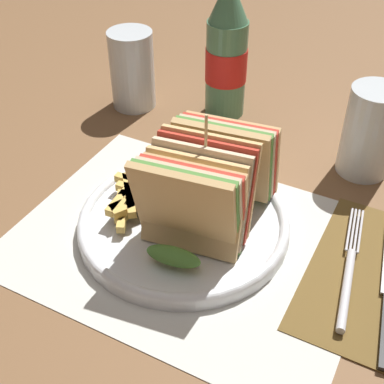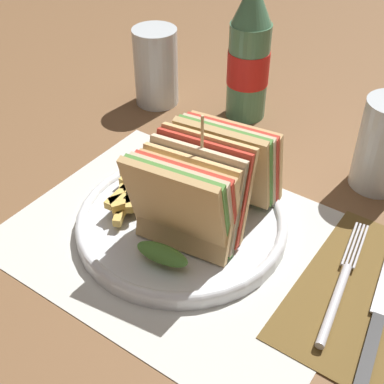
% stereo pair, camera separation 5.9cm
% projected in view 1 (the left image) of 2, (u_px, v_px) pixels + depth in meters
% --- Properties ---
extents(ground_plane, '(4.00, 4.00, 0.00)m').
position_uv_depth(ground_plane, '(197.00, 245.00, 0.59)').
color(ground_plane, brown).
extents(placemat, '(0.38, 0.29, 0.00)m').
position_uv_depth(placemat, '(188.00, 242.00, 0.59)').
color(placemat, silver).
rests_on(placemat, ground_plane).
extents(plate_main, '(0.24, 0.24, 0.02)m').
position_uv_depth(plate_main, '(184.00, 222.00, 0.60)').
color(plate_main, white).
rests_on(plate_main, ground_plane).
extents(club_sandwich, '(0.12, 0.18, 0.14)m').
position_uv_depth(club_sandwich, '(206.00, 186.00, 0.56)').
color(club_sandwich, tan).
rests_on(club_sandwich, plate_main).
extents(fries_pile, '(0.08, 0.09, 0.02)m').
position_uv_depth(fries_pile, '(136.00, 197.00, 0.60)').
color(fries_pile, '#E0B756').
rests_on(fries_pile, plate_main).
extents(ketchup_blob, '(0.05, 0.04, 0.02)m').
position_uv_depth(ketchup_blob, '(165.00, 185.00, 0.62)').
color(ketchup_blob, maroon).
rests_on(ketchup_blob, plate_main).
extents(napkin, '(0.12, 0.22, 0.00)m').
position_uv_depth(napkin, '(369.00, 275.00, 0.55)').
color(napkin, brown).
rests_on(napkin, ground_plane).
extents(fork, '(0.04, 0.18, 0.01)m').
position_uv_depth(fork, '(348.00, 275.00, 0.54)').
color(fork, silver).
rests_on(fork, napkin).
extents(coke_bottle_near, '(0.06, 0.06, 0.23)m').
position_uv_depth(coke_bottle_near, '(227.00, 51.00, 0.75)').
color(coke_bottle_near, '#4C7F5B').
rests_on(coke_bottle_near, ground_plane).
extents(glass_near, '(0.07, 0.07, 0.12)m').
position_uv_depth(glass_near, '(368.00, 137.00, 0.66)').
color(glass_near, silver).
rests_on(glass_near, ground_plane).
extents(glass_far, '(0.07, 0.07, 0.12)m').
position_uv_depth(glass_far, '(133.00, 75.00, 0.79)').
color(glass_far, silver).
rests_on(glass_far, ground_plane).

